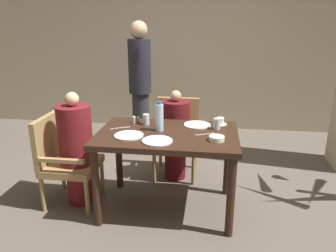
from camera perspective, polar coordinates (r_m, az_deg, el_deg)
The scene contains 20 objects.
ground_plane at distance 3.29m, azimuth -0.10°, elevation -13.98°, with size 16.00×16.00×0.00m, color #60564C.
wall_back at distance 5.37m, azimuth 3.78°, elevation 14.34°, with size 8.00×0.06×2.80m.
dining_table at distance 2.99m, azimuth -0.11°, elevation -3.11°, with size 1.27×0.83×0.77m.
chair_left_side at distance 3.35m, azimuth -17.73°, elevation -5.21°, with size 0.50×0.50×0.88m.
diner_in_left_chair at distance 3.26m, azimuth -15.67°, elevation -3.75°, with size 0.32×0.32×1.12m.
chair_far_side at distance 3.81m, azimuth 1.55°, elevation -1.52°, with size 0.50×0.50×0.88m.
diner_in_far_chair at distance 3.66m, azimuth 1.31°, elevation -1.46°, with size 0.32×0.32×1.02m.
standing_host at distance 4.38m, azimuth -4.88°, elevation 7.30°, with size 0.30×0.33×1.74m.
plate_main_left at distance 2.89m, azimuth -6.83°, elevation -1.63°, with size 0.26×0.26×0.01m.
plate_main_right at distance 3.17m, azimuth 5.11°, elevation 0.20°, with size 0.26×0.26×0.01m.
plate_dessert_center at distance 2.74m, azimuth -1.88°, elevation -2.59°, with size 0.26×0.26×0.01m.
teacup_with_saucer at distance 3.21m, azimuth 9.09°, elevation 0.74°, with size 0.13×0.13×0.07m.
bowl_small at distance 2.79m, azimuth 8.48°, elevation -2.14°, with size 0.13×0.13×0.04m.
water_bottle at distance 2.97m, azimuth -1.51°, elevation 1.55°, with size 0.07×0.07×0.28m.
glass_tall_near at distance 3.17m, azimuth -3.83°, elevation 1.15°, with size 0.06×0.06×0.10m.
glass_tall_mid at distance 3.07m, azimuth 8.51°, elevation 0.38°, with size 0.06×0.06×0.10m.
salt_shaker at distance 3.23m, azimuth -5.93°, elevation 1.08°, with size 0.03×0.03×0.07m.
pepper_shaker at distance 3.22m, azimuth -5.25°, elevation 1.03°, with size 0.03×0.03×0.07m.
fork_beside_plate at distance 2.93m, azimuth 6.76°, elevation -1.39°, with size 0.17×0.09×0.00m.
knife_beside_plate at distance 3.11m, azimuth -8.14°, elevation -0.30°, with size 0.17×0.10×0.00m.
Camera 1 is at (0.38, -2.76, 1.75)m, focal length 35.00 mm.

